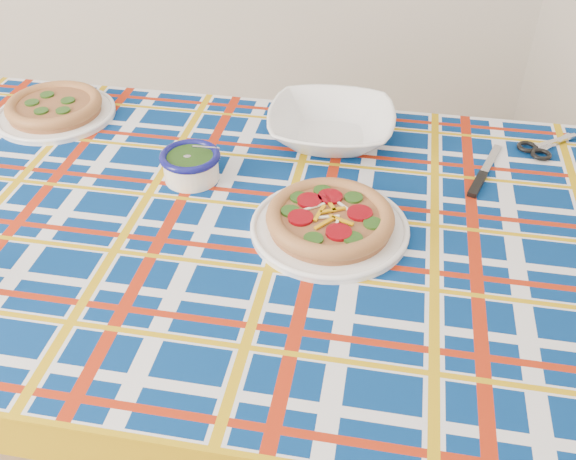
{
  "coord_description": "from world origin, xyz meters",
  "views": [
    {
      "loc": [
        0.48,
        -0.83,
        1.62
      ],
      "look_at": [
        0.6,
        0.17,
        0.83
      ],
      "focal_mm": 40.0,
      "sensor_mm": 36.0,
      "label": 1
    }
  ],
  "objects_px": {
    "dining_table": "(248,250)",
    "serving_bowl": "(331,126)",
    "pesto_bowl": "(191,163)",
    "main_focaccia_plate": "(330,218)"
  },
  "relations": [
    {
      "from": "pesto_bowl",
      "to": "serving_bowl",
      "type": "height_order",
      "value": "pesto_bowl"
    },
    {
      "from": "dining_table",
      "to": "serving_bowl",
      "type": "relative_size",
      "value": 6.23
    },
    {
      "from": "main_focaccia_plate",
      "to": "pesto_bowl",
      "type": "height_order",
      "value": "pesto_bowl"
    },
    {
      "from": "dining_table",
      "to": "pesto_bowl",
      "type": "distance_m",
      "value": 0.24
    },
    {
      "from": "pesto_bowl",
      "to": "dining_table",
      "type": "bearing_deg",
      "value": -56.3
    },
    {
      "from": "dining_table",
      "to": "serving_bowl",
      "type": "xyz_separation_m",
      "value": [
        0.23,
        0.3,
        0.12
      ]
    },
    {
      "from": "main_focaccia_plate",
      "to": "pesto_bowl",
      "type": "relative_size",
      "value": 2.44
    },
    {
      "from": "dining_table",
      "to": "serving_bowl",
      "type": "height_order",
      "value": "serving_bowl"
    },
    {
      "from": "main_focaccia_plate",
      "to": "pesto_bowl",
      "type": "xyz_separation_m",
      "value": [
        -0.28,
        0.23,
        0.01
      ]
    },
    {
      "from": "dining_table",
      "to": "pesto_bowl",
      "type": "height_order",
      "value": "pesto_bowl"
    }
  ]
}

